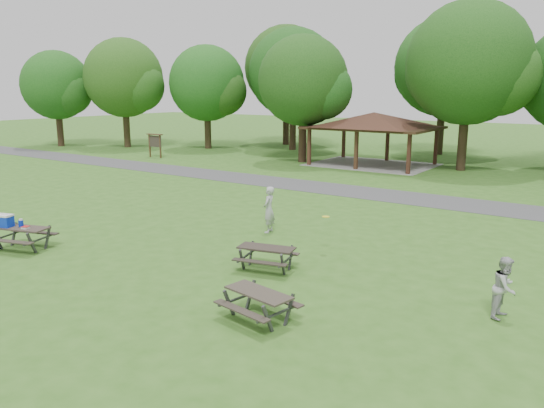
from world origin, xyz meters
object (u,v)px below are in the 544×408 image
Objects in this scene: picnic_table_near at (17,228)px; frisbee_thrower at (269,210)px; picnic_table_middle at (266,252)px; frisbee_catcher at (505,288)px.

frisbee_thrower is (5.84, 6.67, 0.15)m from picnic_table_near.
frisbee_thrower is at bearing 48.78° from picnic_table_near.
picnic_table_middle is at bearing 19.62° from frisbee_thrower.
frisbee_thrower is at bearing 123.98° from picnic_table_middle.
frisbee_catcher is (9.07, -3.15, -0.13)m from frisbee_thrower.
picnic_table_middle is 4.32m from frisbee_thrower.
picnic_table_near is 8.87m from frisbee_thrower.
picnic_table_middle is 6.68m from frisbee_catcher.
frisbee_thrower reaches higher than picnic_table_middle.
frisbee_catcher is at bearing 3.60° from picnic_table_middle.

